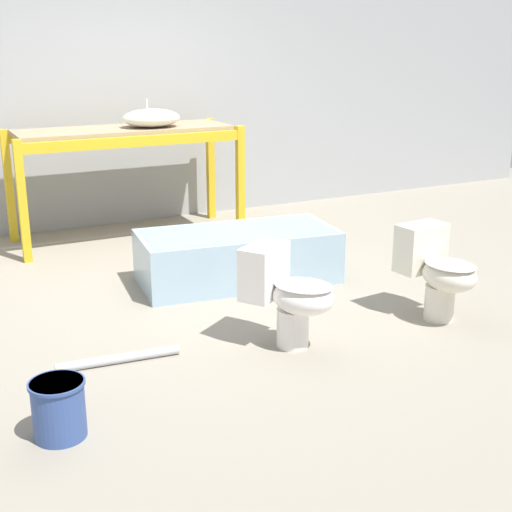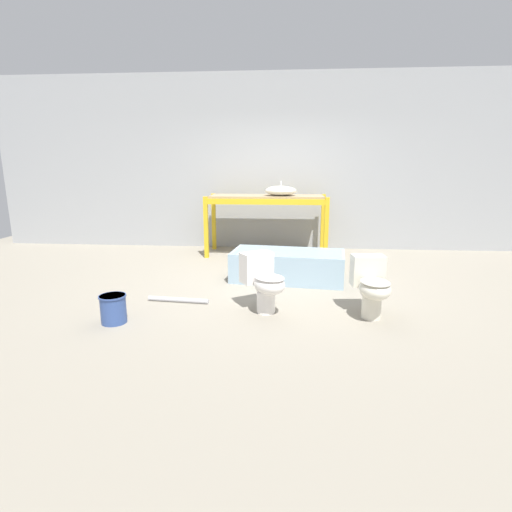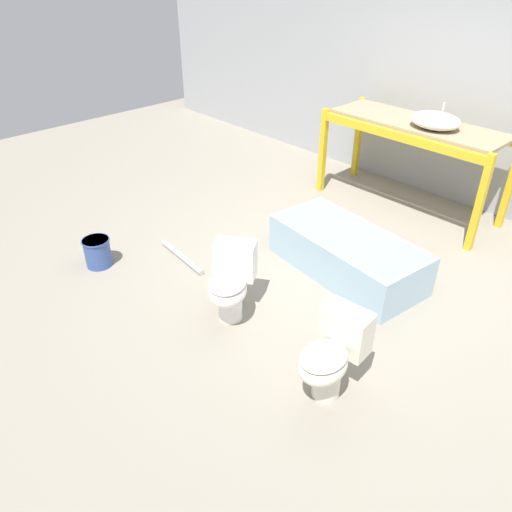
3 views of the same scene
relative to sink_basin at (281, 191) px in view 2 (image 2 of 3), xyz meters
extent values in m
plane|color=gray|center=(-0.08, -1.55, -1.13)|extent=(12.00, 12.00, 0.00)
cube|color=#9EA0A3|center=(-0.08, 0.72, 0.47)|extent=(10.80, 0.08, 3.20)
cube|color=gold|center=(-1.25, -0.28, -0.61)|extent=(0.07, 0.07, 1.05)
cube|color=gold|center=(0.77, -0.28, -0.61)|extent=(0.07, 0.07, 1.05)
cube|color=gold|center=(-1.25, 0.44, -0.61)|extent=(0.07, 0.07, 1.05)
cube|color=gold|center=(0.77, 0.44, -0.61)|extent=(0.07, 0.07, 1.05)
cube|color=gold|center=(-0.24, -0.28, -0.17)|extent=(2.03, 0.06, 0.09)
cube|color=gold|center=(-0.24, 0.44, -0.17)|extent=(2.03, 0.06, 0.09)
cube|color=#998466|center=(-0.24, 0.08, -0.10)|extent=(1.96, 0.65, 0.04)
ellipsoid|color=silver|center=(0.00, 0.00, 0.00)|extent=(0.54, 0.44, 0.17)
cylinder|color=silver|center=(0.00, 0.12, 0.12)|extent=(0.02, 0.02, 0.08)
cube|color=#99B7CC|center=(0.14, -1.54, -0.93)|extent=(1.60, 0.88, 0.41)
cube|color=#829CAD|center=(0.14, -1.54, -0.81)|extent=(1.51, 0.79, 0.16)
cylinder|color=white|center=(-0.09, -2.82, -1.01)|extent=(0.20, 0.20, 0.25)
ellipsoid|color=white|center=(-0.05, -2.88, -0.80)|extent=(0.48, 0.50, 0.21)
ellipsoid|color=beige|center=(-0.05, -2.88, -0.72)|extent=(0.45, 0.47, 0.03)
cube|color=white|center=(-0.20, -2.66, -0.67)|extent=(0.39, 0.35, 0.33)
cylinder|color=silver|center=(1.02, -2.89, -1.01)|extent=(0.20, 0.20, 0.25)
ellipsoid|color=silver|center=(1.03, -2.96, -0.80)|extent=(0.35, 0.42, 0.21)
ellipsoid|color=#B3AF9F|center=(1.03, -2.96, -0.72)|extent=(0.33, 0.40, 0.03)
cube|color=silver|center=(1.00, -2.69, -0.67)|extent=(0.36, 0.23, 0.33)
cylinder|color=#334C8C|center=(-1.61, -3.24, -0.99)|extent=(0.25, 0.25, 0.29)
cylinder|color=#334C8C|center=(-1.61, -3.24, -0.85)|extent=(0.27, 0.27, 0.02)
cylinder|color=#B7B7BC|center=(-1.13, -2.58, -1.10)|extent=(0.73, 0.12, 0.06)
camera|label=1|loc=(-2.13, -6.37, 0.72)|focal=50.00mm
camera|label=2|loc=(0.14, -6.91, 0.43)|focal=28.00mm
camera|label=3|loc=(2.49, -4.96, 1.61)|focal=35.00mm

